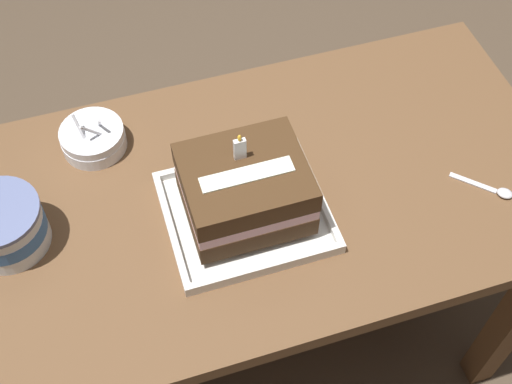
{
  "coord_description": "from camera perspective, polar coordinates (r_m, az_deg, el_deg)",
  "views": [
    {
      "loc": [
        -0.24,
        -0.69,
        1.71
      ],
      "look_at": [
        -0.03,
        -0.02,
        0.73
      ],
      "focal_mm": 47.04,
      "sensor_mm": 36.0,
      "label": 1
    }
  ],
  "objects": [
    {
      "name": "bowl_stack",
      "position": [
        1.32,
        -13.68,
        4.46
      ],
      "size": [
        0.12,
        0.12,
        0.09
      ],
      "color": "white",
      "rests_on": "dining_table"
    },
    {
      "name": "ice_cream_tub",
      "position": [
        1.22,
        -20.66,
        -2.74
      ],
      "size": [
        0.14,
        0.14,
        0.09
      ],
      "color": "white",
      "rests_on": "dining_table"
    },
    {
      "name": "foil_tray",
      "position": [
        1.2,
        -0.89,
        -1.83
      ],
      "size": [
        0.28,
        0.25,
        0.02
      ],
      "color": "silver",
      "rests_on": "dining_table"
    },
    {
      "name": "dining_table",
      "position": [
        1.34,
        0.8,
        -2.55
      ],
      "size": [
        1.14,
        0.62,
        0.7
      ],
      "color": "brown",
      "rests_on": "ground_plane"
    },
    {
      "name": "ground_plane",
      "position": [
        1.86,
        0.59,
        -12.49
      ],
      "size": [
        8.0,
        8.0,
        0.0
      ],
      "primitive_type": "plane",
      "color": "#4C3D2D"
    },
    {
      "name": "serving_spoon_near_tray",
      "position": [
        1.31,
        19.77,
        0.12
      ],
      "size": [
        0.1,
        0.09,
        0.01
      ],
      "color": "silver",
      "rests_on": "dining_table"
    },
    {
      "name": "birthday_cake",
      "position": [
        1.14,
        -0.94,
        0.25
      ],
      "size": [
        0.21,
        0.18,
        0.17
      ],
      "color": "#412A16",
      "rests_on": "foil_tray"
    }
  ]
}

